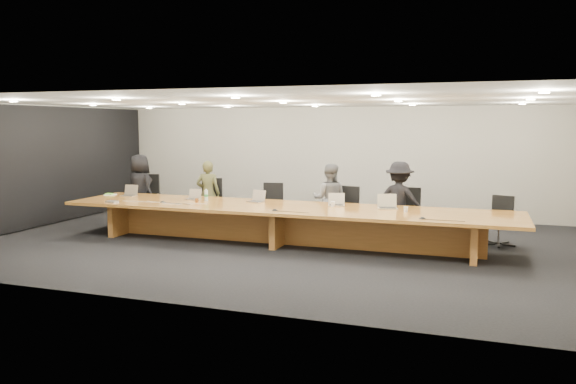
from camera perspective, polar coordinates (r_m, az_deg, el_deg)
name	(u,v)px	position (r m, az deg, el deg)	size (l,w,h in m)	color
ground	(283,244)	(11.17, -0.51, -5.27)	(12.00, 12.00, 0.00)	black
back_wall	(334,161)	(14.78, 4.71, 3.17)	(12.00, 0.02, 2.80)	silver
left_wall_panel	(40,167)	(14.11, -23.90, 2.31)	(0.08, 7.84, 2.74)	black
conference_table	(283,218)	(11.07, -0.51, -2.64)	(9.00, 1.80, 0.75)	brown
chair_far_left	(147,198)	(14.03, -14.18, -0.57)	(0.59, 0.59, 1.16)	black
chair_left	(210,202)	(13.06, -7.91, -1.04)	(0.58, 0.58, 1.13)	black
chair_mid_left	(272,206)	(12.50, -1.66, -1.48)	(0.54, 0.54, 1.07)	black
chair_mid_right	(345,210)	(12.05, 5.82, -1.87)	(0.54, 0.54, 1.05)	black
chair_right	(409,213)	(11.83, 12.20, -2.11)	(0.54, 0.54, 1.07)	black
chair_far_right	(499,221)	(11.63, 20.68, -2.75)	(0.51, 0.51, 0.99)	black
person_a	(140,189)	(13.89, -14.79, 0.33)	(0.80, 0.52, 1.65)	black
person_b	(208,193)	(13.11, -8.12, -0.15)	(0.56, 0.37, 1.53)	#3F4022
person_c	(329,199)	(12.07, 4.24, -0.71)	(0.74, 0.58, 1.52)	#5D5E60
person_d	(399,201)	(11.68, 11.23, -0.87)	(1.04, 0.60, 1.61)	black
laptop_a	(128,190)	(13.11, -15.92, 0.16)	(0.32, 0.24, 0.26)	#BAA78E
laptop_b	(192,194)	(12.15, -9.69, -0.24)	(0.30, 0.22, 0.23)	beige
laptop_c	(256,196)	(11.63, -3.32, -0.41)	(0.33, 0.24, 0.26)	#BDA990
laptop_d	(336,199)	(11.14, 4.95, -0.75)	(0.32, 0.23, 0.25)	#C6B497
laptop_e	(388,201)	(10.87, 10.10, -0.94)	(0.36, 0.26, 0.29)	#C3B595
water_bottle	(206,195)	(11.91, -8.31, -0.35)	(0.07, 0.07, 0.24)	silver
amber_mug	(197,200)	(11.75, -9.24, -0.83)	(0.07, 0.07, 0.09)	brown
paper_cup_near	(333,204)	(11.04, 4.57, -1.23)	(0.08, 0.08, 0.10)	silver
paper_cup_far	(406,209)	(10.55, 11.88, -1.74)	(0.08, 0.08, 0.10)	silver
notepad	(110,195)	(13.41, -17.61, -0.27)	(0.25, 0.20, 0.02)	silver
lime_gadget	(109,194)	(13.41, -17.70, -0.18)	(0.17, 0.10, 0.03)	#61BE32
av_box	(112,202)	(12.14, -17.44, -0.94)	(0.23, 0.17, 0.03)	silver
mic_left	(162,202)	(11.87, -12.65, -0.97)	(0.12, 0.12, 0.03)	black
mic_center	(275,210)	(10.49, -1.37, -1.82)	(0.12, 0.12, 0.03)	black
mic_right	(422,218)	(9.86, 13.50, -2.58)	(0.13, 0.13, 0.03)	black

